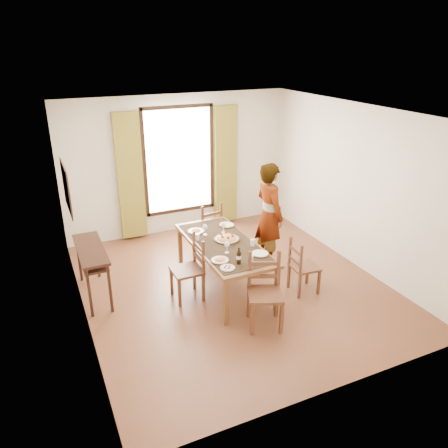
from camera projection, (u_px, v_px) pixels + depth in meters
name	position (u px, v px, depth m)	size (l,w,h in m)	color
ground	(233.00, 285.00, 6.96)	(5.00, 5.00, 0.00)	#582E1B
room_shell	(229.00, 191.00, 6.46)	(4.60, 5.10, 2.74)	silver
console_table	(91.00, 255.00, 6.43)	(0.38, 1.20, 0.80)	black
dining_table	(224.00, 246.00, 6.68)	(0.91, 2.01, 0.76)	brown
chair_west	(189.00, 270.00, 6.46)	(0.44, 0.44, 0.98)	brown
chair_north	(208.00, 229.00, 7.86)	(0.49, 0.49, 0.99)	brown
chair_south	(265.00, 294.00, 5.83)	(0.59, 0.59, 1.03)	brown
chair_east	(303.00, 268.00, 6.64)	(0.41, 0.41, 0.88)	brown
man	(269.00, 215.00, 7.32)	(0.46, 0.68, 1.80)	gray
plate_sw	(220.00, 259.00, 6.09)	(0.27, 0.27, 0.05)	silver
plate_se	(260.00, 253.00, 6.28)	(0.27, 0.27, 0.05)	silver
plate_nw	(196.00, 230.00, 7.02)	(0.27, 0.27, 0.05)	silver
plate_ne	(227.00, 224.00, 7.25)	(0.27, 0.27, 0.05)	silver
pasta_platter	(227.00, 237.00, 6.73)	(0.40, 0.40, 0.10)	#B72C17
caprese_plate	(228.00, 267.00, 5.90)	(0.20, 0.20, 0.04)	silver
wine_glass_a	(227.00, 247.00, 6.30)	(0.08, 0.08, 0.18)	white
wine_glass_b	(223.00, 227.00, 6.96)	(0.08, 0.08, 0.18)	white
wine_glass_c	(205.00, 230.00, 6.88)	(0.08, 0.08, 0.18)	white
tumbler_a	(252.00, 243.00, 6.54)	(0.07, 0.07, 0.10)	silver
tumbler_b	(198.00, 237.00, 6.72)	(0.07, 0.07, 0.10)	silver
tumbler_c	(251.00, 259.00, 6.05)	(0.07, 0.07, 0.10)	silver
wine_bottle	(239.00, 256.00, 5.98)	(0.07, 0.07, 0.25)	black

